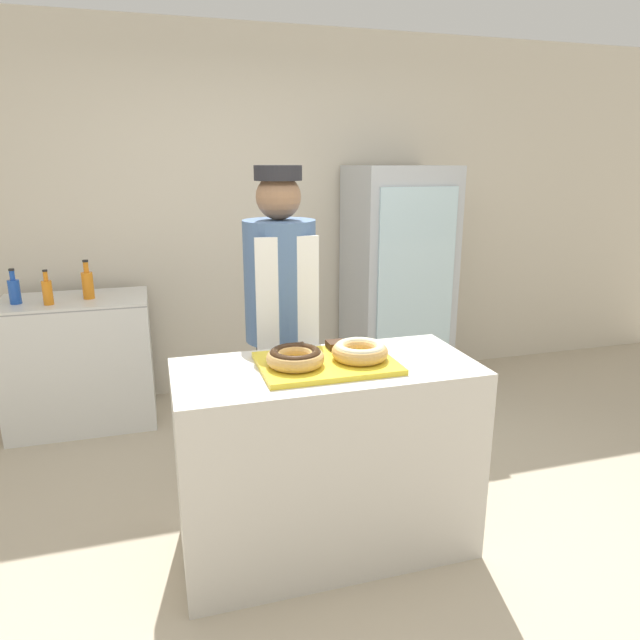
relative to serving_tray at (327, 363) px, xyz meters
The scene contains 14 objects.
ground_plane 0.91m from the serving_tray, ahead, with size 14.00×14.00×0.00m, color #B7A88E.
wall_back 2.18m from the serving_tray, 90.00° to the left, with size 8.00×0.06×2.70m.
display_counter 0.46m from the serving_tray, ahead, with size 1.31×0.60×0.90m.
serving_tray is the anchor object (origin of this frame).
donut_chocolate_glaze 0.15m from the serving_tray, behind, with size 0.25×0.25×0.07m.
donut_light_glaze 0.15m from the serving_tray, ahead, with size 0.25×0.25×0.07m.
brownie_back_left 0.18m from the serving_tray, 121.34° to the left, with size 0.08×0.08×0.03m.
brownie_back_right 0.18m from the serving_tray, 58.66° to the left, with size 0.08×0.08×0.03m.
baker_person 0.62m from the serving_tray, 95.92° to the left, with size 0.37×0.37×1.74m.
beverage_fridge 2.05m from the serving_tray, 57.68° to the left, with size 0.71×0.68×1.73m.
chest_freezer 2.17m from the serving_tray, 124.88° to the left, with size 0.94×0.57×0.88m.
bottle_orange 2.09m from the serving_tray, 129.76° to the left, with size 0.06×0.06×0.22m.
bottle_blue 2.29m from the serving_tray, 132.34° to the left, with size 0.07×0.07×0.23m.
bottle_orange_b 2.04m from the serving_tray, 122.93° to the left, with size 0.07×0.07×0.26m.
Camera 1 is at (-0.69, -2.22, 1.75)m, focal length 32.00 mm.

